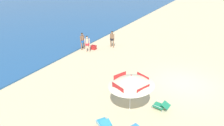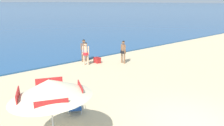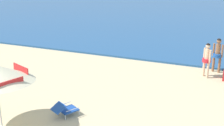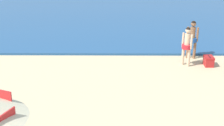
% 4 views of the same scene
% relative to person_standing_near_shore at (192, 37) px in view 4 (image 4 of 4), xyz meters
% --- Properties ---
extents(person_standing_near_shore, '(0.48, 0.40, 1.65)m').
position_rel_person_standing_near_shore_xyz_m(person_standing_near_shore, '(0.00, 0.00, 0.00)').
color(person_standing_near_shore, '#8C6042').
rests_on(person_standing_near_shore, ground).
extents(person_standing_beside, '(0.39, 0.39, 1.61)m').
position_rel_person_standing_near_shore_xyz_m(person_standing_beside, '(-0.41, -0.85, -0.03)').
color(person_standing_beside, beige).
rests_on(person_standing_beside, ground).
extents(cooler_box, '(0.35, 0.50, 0.43)m').
position_rel_person_standing_near_shore_xyz_m(cooler_box, '(0.53, -0.89, -0.75)').
color(cooler_box, red).
rests_on(cooler_box, ground).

